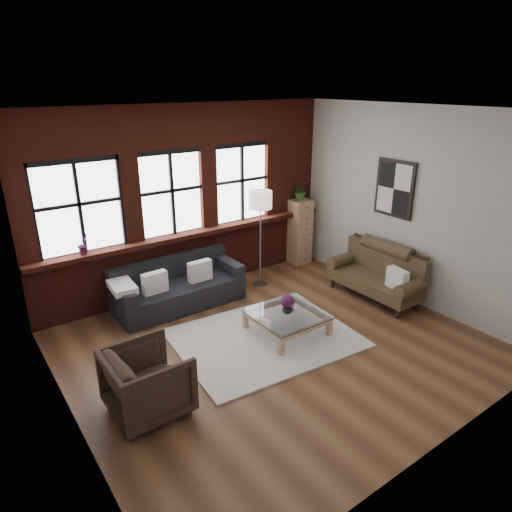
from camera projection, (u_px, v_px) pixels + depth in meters
floor at (275, 345)px, 6.51m from camera, size 5.50×5.50×0.00m
ceiling at (279, 110)px, 5.35m from camera, size 5.50×5.50×0.00m
wall_back at (187, 200)px, 7.82m from camera, size 5.50×0.00×5.50m
wall_front at (451, 314)px, 4.04m from camera, size 5.50×0.00×5.50m
wall_left at (55, 293)px, 4.43m from camera, size 0.00×5.00×5.00m
wall_right at (409, 207)px, 7.43m from camera, size 0.00×5.00×5.00m
brick_backwall at (188, 201)px, 7.78m from camera, size 5.50×0.12×3.20m
sill_ledge at (192, 234)px, 7.91m from camera, size 5.50×0.30×0.08m
window_left at (79, 209)px, 6.75m from camera, size 1.38×0.10×1.50m
window_mid at (171, 195)px, 7.57m from camera, size 1.38×0.10×1.50m
window_right at (241, 184)px, 8.33m from camera, size 1.38×0.10×1.50m
wall_poster at (395, 189)px, 7.55m from camera, size 0.05×0.74×0.94m
shag_rug at (265, 338)px, 6.66m from camera, size 2.68×2.19×0.03m
dark_sofa at (179, 284)px, 7.52m from camera, size 2.11×0.85×0.76m
pillow_a at (155, 283)px, 7.13m from camera, size 0.40×0.15×0.34m
pillow_b at (200, 271)px, 7.56m from camera, size 0.40×0.15×0.34m
vintage_settee at (375, 274)px, 7.75m from camera, size 0.75×1.69×0.90m
pillow_settee at (397, 279)px, 7.27m from camera, size 0.20×0.40×0.34m
armchair at (148, 381)px, 5.09m from camera, size 0.87×0.84×0.78m
coffee_table at (287, 323)px, 6.77m from camera, size 1.02×1.02×0.34m
vase at (287, 308)px, 6.68m from camera, size 0.19×0.19×0.16m
flowers at (287, 301)px, 6.64m from camera, size 0.20×0.20×0.20m
drawer_chest at (299, 231)px, 9.26m from camera, size 0.40×0.40×1.31m
potted_plant_top at (300, 191)px, 8.95m from camera, size 0.35×0.31×0.36m
floor_lamp at (260, 236)px, 8.08m from camera, size 0.40×0.40×1.90m
sill_plant at (83, 244)px, 6.81m from camera, size 0.21×0.20×0.32m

